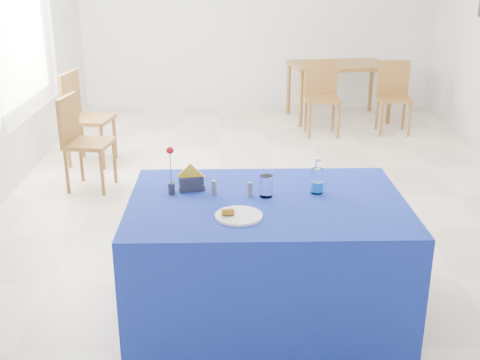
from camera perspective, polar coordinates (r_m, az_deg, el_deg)
name	(u,v)px	position (r m, az deg, el deg)	size (l,w,h in m)	color
floor	(277,196)	(5.59, 3.57, -1.51)	(7.00, 7.00, 0.00)	beige
room_shell	(282,0)	(5.20, 4.01, 16.67)	(7.00, 7.00, 7.00)	silver
window_pane	(16,16)	(6.32, -20.46, 14.33)	(0.04, 1.50, 1.60)	white
curtain	(23,16)	(6.30, -19.84, 14.38)	(0.04, 1.75, 1.85)	white
plate	(239,216)	(3.24, -0.12, -3.42)	(0.26, 0.26, 0.01)	white
drinking_glass	(266,186)	(3.50, 2.50, -0.60)	(0.08, 0.08, 0.13)	silver
salt_shaker	(214,187)	(3.55, -2.48, -0.71)	(0.03, 0.03, 0.09)	slate
pepper_shaker	(250,189)	(3.52, 0.95, -0.88)	(0.03, 0.03, 0.09)	slate
blue_table	(266,258)	(3.64, 2.49, -7.44)	(1.60, 1.10, 0.76)	#101B98
water_bottle	(317,182)	(3.58, 7.32, -0.14)	(0.07, 0.07, 0.21)	white
napkin_holder	(191,183)	(3.61, -4.63, -0.26)	(0.16, 0.09, 0.17)	#36353A
rose_vase	(171,173)	(3.53, -6.57, 0.70)	(0.04, 0.04, 0.29)	#26272C
oak_table	(339,69)	(8.29, 9.36, 10.33)	(1.36, 0.97, 0.76)	brown
chair_bg_left	(322,92)	(7.54, 7.75, 8.28)	(0.42, 0.42, 0.91)	brown
chair_bg_right	(394,92)	(7.81, 14.36, 8.12)	(0.42, 0.42, 0.88)	brown
chair_win_a	(80,136)	(5.82, -14.92, 4.08)	(0.46, 0.46, 0.89)	brown
chair_win_b	(81,112)	(6.56, -14.82, 6.29)	(0.50, 0.50, 0.97)	brown
banana_pieces	(228,212)	(3.23, -1.14, -3.06)	(0.07, 0.04, 0.04)	gold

